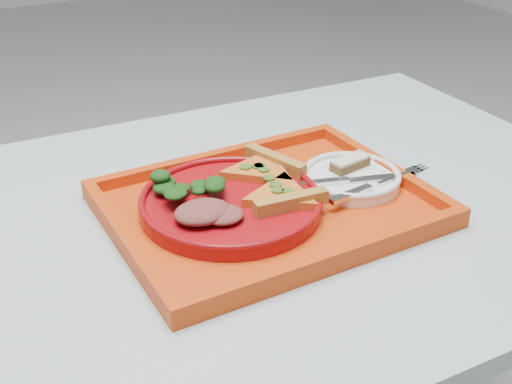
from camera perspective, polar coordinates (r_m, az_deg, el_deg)
table at (r=0.94m, az=-12.17°, el=-8.18°), size 1.60×0.80×0.75m
tray_main at (r=0.94m, az=1.07°, el=-1.48°), size 0.46×0.37×0.01m
dinner_plate at (r=0.92m, az=-2.25°, el=-1.18°), size 0.26×0.26×0.02m
side_plate at (r=1.00m, az=8.44°, el=1.08°), size 0.15×0.15×0.01m
pizza_slice_a at (r=0.91m, az=2.28°, el=-0.01°), size 0.11×0.13×0.02m
pizza_slice_b at (r=0.98m, az=0.40°, el=2.20°), size 0.16×0.15×0.02m
salad_heap at (r=0.92m, az=-5.87°, el=0.83°), size 0.08×0.07×0.04m
meat_portion at (r=0.86m, az=-4.79°, el=-1.77°), size 0.08×0.06×0.02m
dessert_bar at (r=1.02m, az=8.36°, el=2.58°), size 0.07×0.04×0.02m
knife at (r=0.98m, az=9.03°, el=1.16°), size 0.18×0.06×0.01m
fork at (r=0.97m, az=10.74°, el=0.71°), size 0.19×0.05×0.01m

